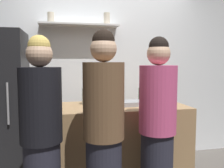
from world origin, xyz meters
The scene contains 12 objects.
back_wall_assembly centered at (0.00, 1.25, 1.30)m, with size 4.80×0.32×2.60m.
counter centered at (-0.08, 0.48, 0.46)m, with size 1.70×0.75×0.92m, color #9E7A51.
baking_pan centered at (0.16, 0.45, 0.95)m, with size 0.34×0.24×0.05m, color gray.
utensil_holder centered at (-0.85, 0.36, 0.99)m, with size 0.10×0.10×0.22m.
wine_bottle_pale_glass centered at (0.54, 0.27, 1.03)m, with size 0.07×0.07×0.29m.
wine_bottle_amber_glass centered at (-0.87, 0.58, 1.04)m, with size 0.06×0.06×0.31m.
wine_bottle_dark_glass centered at (-0.15, 0.18, 1.03)m, with size 0.08×0.08×0.30m.
wine_bottle_green_glass centered at (0.33, 0.64, 1.03)m, with size 0.07×0.07×0.27m.
water_bottle_plastic centered at (-0.37, 0.60, 1.03)m, with size 0.08×0.08×0.24m.
person_brown_jacket centered at (-0.30, -0.27, 0.83)m, with size 0.34×0.34×1.68m.
person_pink_top centered at (0.22, -0.16, 0.81)m, with size 0.34×0.34×1.65m.
person_blonde centered at (-0.81, -0.18, 0.81)m, with size 0.34×0.34×1.64m.
Camera 1 is at (-0.62, -2.14, 1.41)m, focal length 37.62 mm.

